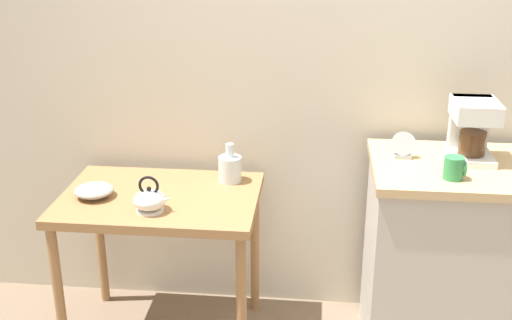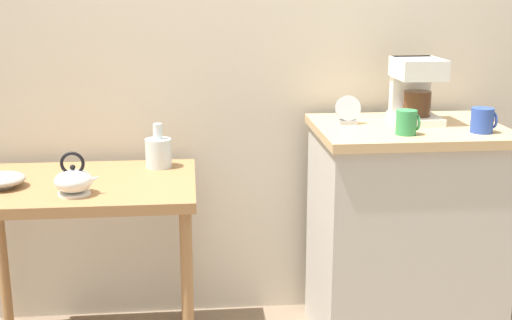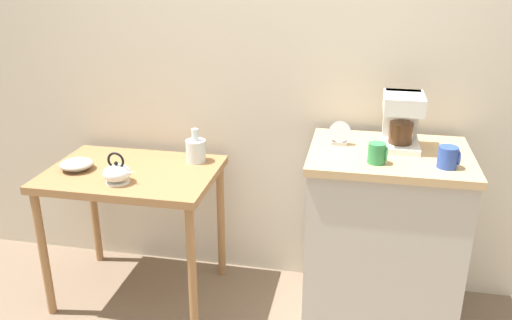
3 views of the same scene
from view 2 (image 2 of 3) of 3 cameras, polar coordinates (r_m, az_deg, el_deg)
back_wall at (r=3.02m, az=1.88°, el=12.92°), size 4.40×0.10×2.80m
wooden_table at (r=2.73m, az=-14.31°, el=-3.69°), size 0.88×0.62×0.75m
kitchen_counter at (r=2.91m, az=12.21°, el=-6.22°), size 0.74×0.59×0.94m
bowl_stoneware at (r=2.71m, az=-20.49°, el=-1.54°), size 0.17×0.17×0.06m
teakettle at (r=2.53m, az=-14.97°, el=-1.70°), size 0.17×0.14×0.16m
glass_carafe_vase at (r=2.84m, az=-8.17°, el=0.69°), size 0.11×0.11×0.18m
coffee_maker at (r=2.85m, az=13.19°, el=5.95°), size 0.18×0.22×0.26m
mug_blue at (r=2.72m, az=18.44°, el=3.17°), size 0.09×0.08×0.09m
mug_tall_green at (r=2.60m, az=12.51°, el=3.09°), size 0.08×0.08×0.09m
table_clock at (r=2.76m, az=7.70°, el=4.06°), size 0.10×0.05×0.12m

